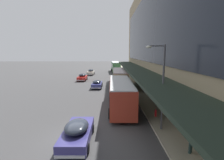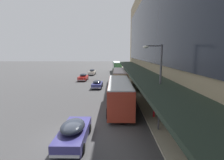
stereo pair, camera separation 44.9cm
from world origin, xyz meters
TOP-DOWN VIEW (x-y plane):
  - ground at (0.00, 0.00)m, footprint 240.00×240.00m
  - sidewalk_kerb at (11.00, 0.00)m, footprint 10.00×180.00m
  - transit_bus_kerbside_front at (3.68, 6.98)m, footprint 2.70×10.06m
  - transit_bus_kerbside_rear at (4.26, 45.68)m, footprint 2.98×11.18m
  - transit_bus_kerbside_far at (4.22, 19.04)m, footprint 2.82×10.64m
  - sedan_oncoming_front at (-3.10, 37.82)m, footprint 1.96×4.89m
  - sedan_lead_mid at (0.22, -0.54)m, footprint 1.99×4.97m
  - sedan_trailing_mid at (-3.86, 27.30)m, footprint 1.99×4.25m
  - sedan_second_near at (0.11, 18.89)m, footprint 1.89×4.45m
  - pedestrian_at_kerb at (7.40, -2.18)m, footprint 0.46×0.48m
  - street_lamp at (6.43, 1.24)m, footprint 1.50×0.28m
  - fire_hydrant at (6.88, 4.04)m, footprint 0.20×0.40m

SIDE VIEW (x-z plane):
  - ground at x=0.00m, z-range 0.00..0.00m
  - sidewalk_kerb at x=11.00m, z-range 0.00..0.15m
  - fire_hydrant at x=6.88m, z-range 0.14..0.84m
  - sedan_second_near at x=0.11m, z-range 0.00..1.41m
  - sedan_lead_mid at x=0.22m, z-range -0.01..1.55m
  - sedan_trailing_mid at x=-3.86m, z-range -0.02..1.56m
  - sedan_oncoming_front at x=-3.10m, z-range -0.02..1.61m
  - pedestrian_at_kerb at x=7.40m, z-range 0.25..2.11m
  - transit_bus_kerbside_front at x=3.68m, z-range 0.24..3.37m
  - transit_bus_kerbside_far at x=4.22m, z-range 0.24..3.46m
  - transit_bus_kerbside_rear at x=4.26m, z-range 0.24..3.56m
  - street_lamp at x=6.43m, z-range 0.71..7.39m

